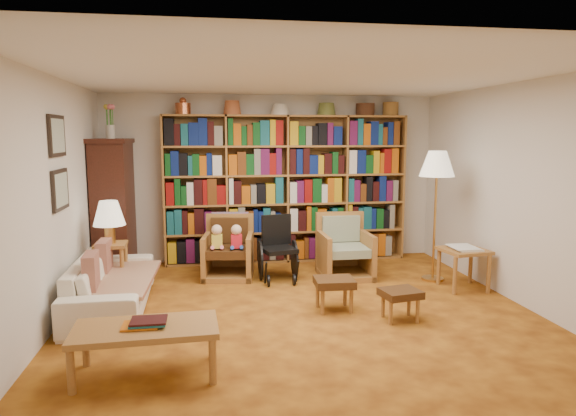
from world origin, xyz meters
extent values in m
plane|color=#BC721D|center=(0.00, 0.00, 0.00)|extent=(5.00, 5.00, 0.00)
plane|color=white|center=(0.00, 0.00, 2.50)|extent=(5.00, 5.00, 0.00)
plane|color=silver|center=(0.00, 2.50, 1.25)|extent=(5.00, 0.00, 5.00)
plane|color=silver|center=(0.00, -2.50, 1.25)|extent=(5.00, 0.00, 5.00)
plane|color=silver|center=(-2.50, 0.00, 1.25)|extent=(0.00, 5.00, 5.00)
plane|color=silver|center=(2.50, 0.00, 1.25)|extent=(0.00, 5.00, 5.00)
cube|color=#A46E33|center=(0.20, 2.34, 1.10)|extent=(3.60, 0.30, 2.20)
cube|color=#3D1710|center=(-2.25, 2.00, 0.90)|extent=(0.45, 0.90, 1.80)
cube|color=#3D1710|center=(-2.25, 2.00, 1.83)|extent=(0.50, 0.95, 0.06)
cylinder|color=beige|center=(-2.25, 2.00, 1.95)|extent=(0.12, 0.12, 0.18)
cube|color=black|center=(-2.48, 0.30, 1.90)|extent=(0.03, 0.52, 0.42)
cube|color=gray|center=(-2.46, 0.30, 1.90)|extent=(0.01, 0.44, 0.34)
cube|color=black|center=(-2.48, 0.30, 1.35)|extent=(0.03, 0.52, 0.42)
cube|color=gray|center=(-2.46, 0.30, 1.35)|extent=(0.01, 0.44, 0.34)
imported|color=silver|center=(-2.05, 0.46, 0.28)|extent=(1.93, 0.78, 0.56)
cube|color=beige|center=(-2.00, 0.46, 0.30)|extent=(0.85, 1.52, 0.04)
cube|color=maroon|center=(-2.18, 0.81, 0.45)|extent=(0.13, 0.39, 0.39)
cube|color=maroon|center=(-2.18, 0.11, 0.45)|extent=(0.16, 0.41, 0.40)
cube|color=#A46E33|center=(-2.15, 1.06, 0.60)|extent=(0.38, 0.38, 0.04)
cylinder|color=#A46E33|center=(-2.30, 0.92, 0.29)|extent=(0.05, 0.05, 0.58)
cylinder|color=#A46E33|center=(-2.00, 0.92, 0.29)|extent=(0.05, 0.05, 0.58)
cylinder|color=#A46E33|center=(-2.30, 1.21, 0.29)|extent=(0.05, 0.05, 0.58)
cylinder|color=#A46E33|center=(-2.00, 1.21, 0.29)|extent=(0.05, 0.05, 0.58)
cylinder|color=#BD873C|center=(-2.15, 1.06, 0.72)|extent=(0.13, 0.13, 0.21)
cone|color=#F1E7C6|center=(-2.15, 1.06, 0.98)|extent=(0.38, 0.38, 0.29)
cube|color=#A46E33|center=(-0.72, 1.54, 0.04)|extent=(0.75, 0.77, 0.07)
cube|color=#A46E33|center=(-1.02, 1.54, 0.29)|extent=(0.16, 0.69, 0.58)
cube|color=#A46E33|center=(-0.43, 1.54, 0.29)|extent=(0.16, 0.69, 0.58)
cube|color=#A46E33|center=(-0.72, 1.84, 0.41)|extent=(0.66, 0.17, 0.82)
cube|color=#462812|center=(-0.72, 1.51, 0.36)|extent=(0.59, 0.64, 0.11)
cube|color=#462812|center=(-0.72, 1.78, 0.60)|extent=(0.52, 0.16, 0.35)
cube|color=#BB3257|center=(-0.72, 1.88, 0.66)|extent=(0.51, 0.13, 0.36)
cube|color=#A46E33|center=(0.84, 1.31, 0.04)|extent=(0.68, 0.71, 0.08)
cube|color=#A46E33|center=(0.53, 1.31, 0.30)|extent=(0.07, 0.70, 0.60)
cube|color=#A46E33|center=(1.14, 1.31, 0.30)|extent=(0.07, 0.70, 0.60)
cube|color=#A46E33|center=(0.84, 1.62, 0.42)|extent=(0.68, 0.08, 0.84)
cube|color=#96A382|center=(0.84, 1.28, 0.38)|extent=(0.53, 0.59, 0.11)
cube|color=#96A382|center=(0.84, 1.56, 0.62)|extent=(0.53, 0.10, 0.36)
cube|color=black|center=(-0.08, 1.28, 0.41)|extent=(0.50, 0.50, 0.06)
cube|color=black|center=(-0.08, 1.48, 0.64)|extent=(0.41, 0.15, 0.41)
cylinder|color=black|center=(-0.30, 1.37, 0.26)|extent=(0.03, 0.51, 0.51)
cylinder|color=black|center=(0.15, 1.37, 0.26)|extent=(0.03, 0.51, 0.51)
cylinder|color=black|center=(-0.24, 1.02, 0.07)|extent=(0.03, 0.15, 0.15)
cylinder|color=black|center=(0.09, 1.02, 0.07)|extent=(0.03, 0.15, 0.15)
cylinder|color=#BD873C|center=(1.95, 0.99, 0.02)|extent=(0.29, 0.29, 0.03)
cylinder|color=#BD873C|center=(1.95, 0.99, 0.72)|extent=(0.03, 0.03, 1.44)
cone|color=#F1E7C6|center=(1.95, 0.99, 1.54)|extent=(0.45, 0.45, 0.33)
cube|color=#A46E33|center=(2.15, 0.55, 0.49)|extent=(0.58, 0.58, 0.04)
cylinder|color=#A46E33|center=(1.93, 0.33, 0.23)|extent=(0.05, 0.05, 0.47)
cylinder|color=#A46E33|center=(2.37, 0.33, 0.23)|extent=(0.05, 0.05, 0.47)
cylinder|color=#A46E33|center=(1.93, 0.77, 0.23)|extent=(0.05, 0.05, 0.47)
cylinder|color=#A46E33|center=(2.37, 0.77, 0.23)|extent=(0.05, 0.05, 0.47)
cube|color=white|center=(2.15, 0.55, 0.52)|extent=(0.35, 0.42, 0.03)
cube|color=#462812|center=(0.37, 0.02, 0.32)|extent=(0.44, 0.38, 0.08)
cylinder|color=#A46E33|center=(0.21, -0.10, 0.14)|extent=(0.04, 0.04, 0.28)
cylinder|color=#A46E33|center=(0.52, -0.10, 0.14)|extent=(0.04, 0.04, 0.28)
cylinder|color=#A46E33|center=(0.21, 0.15, 0.14)|extent=(0.04, 0.04, 0.28)
cylinder|color=#A46E33|center=(0.52, 0.15, 0.14)|extent=(0.04, 0.04, 0.28)
cube|color=#462812|center=(0.97, -0.38, 0.29)|extent=(0.43, 0.39, 0.08)
cylinder|color=#A46E33|center=(0.82, -0.49, 0.12)|extent=(0.04, 0.04, 0.25)
cylinder|color=#A46E33|center=(1.11, -0.49, 0.12)|extent=(0.04, 0.04, 0.25)
cylinder|color=#A46E33|center=(0.82, -0.26, 0.12)|extent=(0.04, 0.04, 0.25)
cylinder|color=#A46E33|center=(1.11, -0.26, 0.12)|extent=(0.04, 0.04, 0.25)
cube|color=#A46E33|center=(-1.49, -1.23, 0.38)|extent=(1.15, 0.61, 0.05)
cylinder|color=#A46E33|center=(-2.01, -1.47, 0.18)|extent=(0.06, 0.06, 0.36)
cylinder|color=#A46E33|center=(-0.97, -1.47, 0.18)|extent=(0.06, 0.06, 0.36)
cylinder|color=#A46E33|center=(-2.01, -0.99, 0.18)|extent=(0.06, 0.06, 0.36)
cylinder|color=#A46E33|center=(-0.97, -0.99, 0.18)|extent=(0.06, 0.06, 0.36)
cube|color=brown|center=(-1.49, -1.23, 0.43)|extent=(0.29, 0.23, 0.05)
camera|label=1|loc=(-0.98, -5.25, 1.91)|focal=32.00mm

